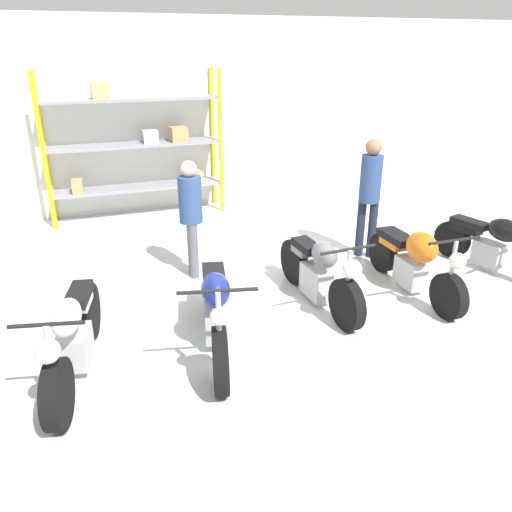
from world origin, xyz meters
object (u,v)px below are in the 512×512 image
shelving_rack (137,144)px  person_browsing (370,189)px  motorcycle_black (494,244)px  motorcycle_grey (319,273)px  person_near_rack (191,210)px  motorcycle_white (73,337)px  motorcycle_orange (414,260)px  motorcycle_blue (216,311)px

shelving_rack → person_browsing: shelving_rack is taller
motorcycle_black → person_browsing: 1.95m
motorcycle_grey → person_near_rack: person_near_rack is taller
motorcycle_white → motorcycle_orange: bearing=108.2°
motorcycle_orange → motorcycle_black: motorcycle_orange is taller
motorcycle_white → shelving_rack: bearing=177.3°
motorcycle_orange → person_near_rack: person_near_rack is taller
motorcycle_grey → person_browsing: bearing=127.6°
motorcycle_blue → motorcycle_orange: (2.83, 0.42, -0.00)m
motorcycle_grey → motorcycle_orange: motorcycle_orange is taller
motorcycle_blue → person_near_rack: 2.03m
motorcycle_blue → person_browsing: size_ratio=1.16×
motorcycle_orange → shelving_rack: bearing=-146.4°
motorcycle_white → motorcycle_orange: (4.28, 0.41, 0.02)m
person_near_rack → motorcycle_white: bearing=56.6°
person_browsing → shelving_rack: bearing=-97.2°
motorcycle_orange → person_browsing: size_ratio=1.11×
motorcycle_white → person_browsing: size_ratio=1.13×
motorcycle_grey → motorcycle_black: (2.84, 0.05, -0.01)m
motorcycle_white → person_near_rack: size_ratio=1.24×
shelving_rack → motorcycle_grey: size_ratio=1.63×
motorcycle_blue → motorcycle_black: size_ratio=1.11×
person_near_rack → motorcycle_black: bearing=168.8°
shelving_rack → motorcycle_orange: shelving_rack is taller
motorcycle_white → motorcycle_grey: (2.95, 0.54, -0.01)m
shelving_rack → person_near_rack: bearing=-84.6°
shelving_rack → motorcycle_white: (-1.37, -4.98, -0.94)m
motorcycle_grey → motorcycle_blue: bearing=-72.5°
person_near_rack → motorcycle_orange: bearing=156.6°
person_browsing → person_near_rack: 2.71m
motorcycle_grey → motorcycle_orange: bearing=82.0°
motorcycle_black → shelving_rack: bearing=-148.8°
motorcycle_grey → motorcycle_black: motorcycle_grey is taller
shelving_rack → motorcycle_white: shelving_rack is taller
shelving_rack → person_near_rack: (0.28, -3.04, -0.40)m
shelving_rack → person_near_rack: shelving_rack is taller
motorcycle_blue → motorcycle_black: bearing=110.7°
motorcycle_blue → motorcycle_orange: size_ratio=1.04×
motorcycle_blue → person_browsing: (2.90, 1.73, 0.63)m
motorcycle_orange → person_near_rack: size_ratio=1.22×
motorcycle_white → motorcycle_orange: 4.30m
motorcycle_white → motorcycle_orange: motorcycle_orange is taller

